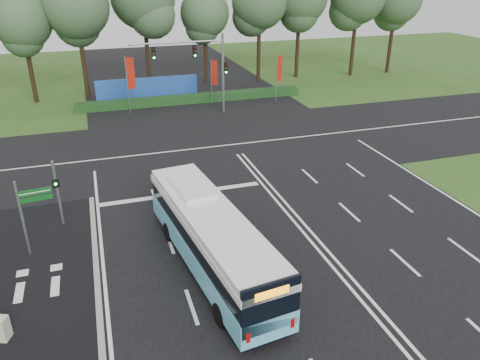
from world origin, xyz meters
The scene contains 16 objects.
ground centered at (0.00, 0.00, 0.00)m, with size 120.00×120.00×0.00m, color #2E501A.
road_main centered at (0.00, 0.00, 0.02)m, with size 20.00×120.00×0.04m, color black.
road_cross centered at (0.00, 12.00, 0.03)m, with size 120.00×14.00×0.05m, color black.
bike_path centered at (-12.50, -3.00, 0.03)m, with size 5.00×18.00×0.06m, color black.
kerb_strip centered at (-10.10, -3.00, 0.06)m, with size 0.25×18.00×0.12m, color gray.
city_bus centered at (-5.16, -2.73, 1.58)m, with size 3.62×11.13×3.14m.
pedestrian_signal centered at (-11.58, 3.37, 1.97)m, with size 0.34×0.42×3.60m.
street_sign centered at (-12.67, 0.96, 2.41)m, with size 1.47×0.27×3.80m.
utility_cabinet centered at (-13.51, -4.61, 0.48)m, with size 0.58×0.48×0.96m, color beige.
banner_flag_left centered at (-5.96, 22.55, 3.32)m, with size 0.76×0.12×5.13m.
banner_flag_mid centered at (1.87, 23.31, 2.80)m, with size 0.63×0.13×4.28m.
banner_flag_right centered at (8.12, 22.42, 2.97)m, with size 0.65×0.23×4.55m.
traffic_light_gantry centered at (0.21, 20.50, 4.66)m, with size 8.41×0.28×7.00m.
hedge centered at (0.00, 24.50, 0.40)m, with size 22.00×1.20×0.80m, color #163714.
blue_hoarding centered at (-4.00, 27.00, 1.10)m, with size 10.00×0.30×2.20m, color #1D489F.
eucalyptus_row centered at (3.24, 30.80, 8.76)m, with size 53.28×9.29×12.69m.
Camera 1 is at (-9.25, -19.58, 12.39)m, focal length 35.00 mm.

